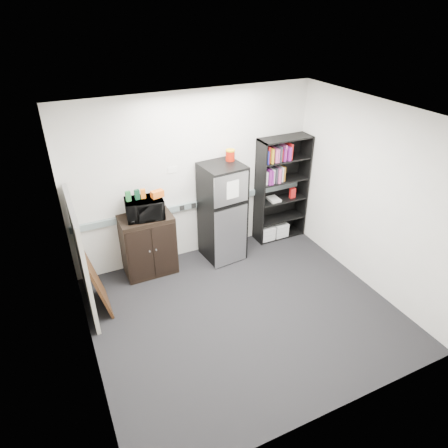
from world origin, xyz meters
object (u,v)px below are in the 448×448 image
cubicle_partition (81,257)px  microwave (145,208)px  cabinet (148,245)px  refrigerator (223,213)px  bookshelf (280,187)px

cubicle_partition → microwave: bearing=21.9°
cabinet → cubicle_partition: bearing=-157.3°
cubicle_partition → refrigerator: refrigerator is taller
cubicle_partition → microwave: 1.13m
bookshelf → refrigerator: bearing=-172.9°
bookshelf → microwave: 2.41m
microwave → refrigerator: (1.23, -0.06, -0.32)m
cabinet → refrigerator: 1.27m
cabinet → refrigerator: bearing=-3.7°
bookshelf → microwave: bearing=-178.1°
cabinet → bookshelf: bearing=1.6°
refrigerator → cubicle_partition: bearing=-177.1°
cubicle_partition → cabinet: (1.01, 0.42, -0.32)m
bookshelf → refrigerator: bookshelf is taller
cabinet → microwave: (0.00, -0.02, 0.64)m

